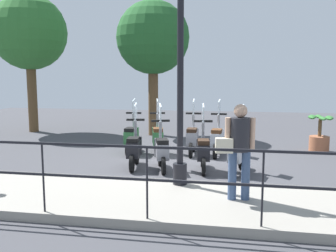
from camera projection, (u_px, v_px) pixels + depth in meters
ground_plane at (186, 163)px, 9.51m from camera, size 28.00×28.00×0.00m
promenade_walkway at (162, 200)px, 6.42m from camera, size 2.20×20.00×0.15m
fence_railing at (147, 167)px, 5.29m from camera, size 0.04×16.03×1.07m
lamp_post_near at (180, 90)px, 6.87m from camera, size 0.26×0.90×4.03m
pedestrian_with_bag at (238, 145)px, 6.10m from camera, size 0.36×0.64×1.59m
tree_large at (29, 33)px, 14.27m from camera, size 2.85×2.85×5.26m
tree_distant at (153, 39)px, 13.46m from camera, size 2.65×2.65×4.88m
potted_palm at (319, 136)px, 10.82m from camera, size 1.06×0.66×1.05m
scooter_near_0 at (238, 152)px, 8.40m from camera, size 1.21×0.52×1.54m
scooter_near_1 at (203, 150)px, 8.61m from camera, size 1.23×0.44×1.54m
scooter_near_2 at (162, 150)px, 8.69m from camera, size 1.20×0.54×1.54m
scooter_near_3 at (134, 148)px, 8.90m from camera, size 1.23×0.44×1.54m
scooter_far_0 at (217, 139)px, 10.24m from camera, size 1.23×0.44×1.54m
scooter_far_1 at (192, 137)px, 10.41m from camera, size 1.23×0.44×1.54m
scooter_far_2 at (158, 137)px, 10.50m from camera, size 1.21×0.51×1.54m
scooter_far_3 at (132, 137)px, 10.54m from camera, size 1.23×0.44×1.54m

